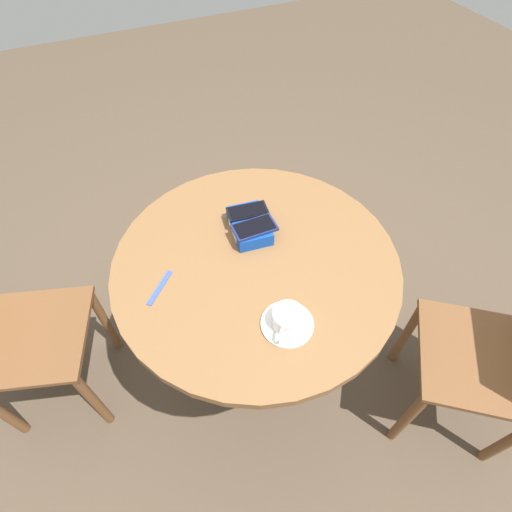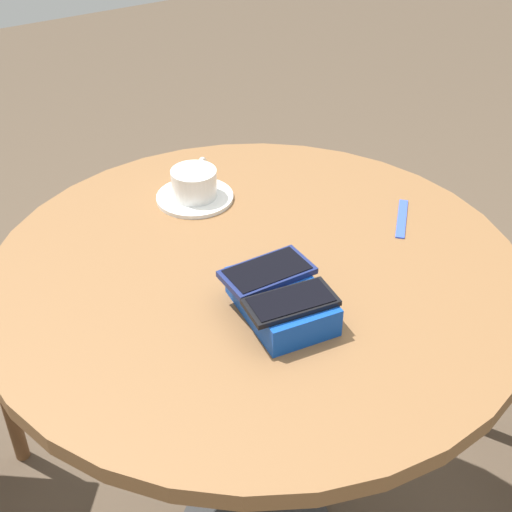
{
  "view_description": "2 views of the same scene",
  "coord_description": "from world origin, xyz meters",
  "px_view_note": "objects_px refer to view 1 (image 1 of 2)",
  "views": [
    {
      "loc": [
        0.72,
        -0.32,
        1.77
      ],
      "look_at": [
        0.0,
        0.0,
        0.8
      ],
      "focal_mm": 28.0,
      "sensor_mm": 36.0,
      "label": 1
    },
    {
      "loc": [
        -0.82,
        0.51,
        1.5
      ],
      "look_at": [
        0.0,
        0.0,
        0.8
      ],
      "focal_mm": 50.0,
      "sensor_mm": 36.0,
      "label": 2
    }
  ],
  "objects_px": {
    "phone_navy": "(254,228)",
    "coffee_cup": "(288,319)",
    "round_table": "(256,282)",
    "chair_near_window": "(16,339)",
    "phone_box": "(249,226)",
    "saucer": "(287,324)",
    "lanyard_strap": "(160,287)",
    "phone_black": "(247,211)",
    "chair_far_side": "(503,359)"
  },
  "relations": [
    {
      "from": "phone_navy",
      "to": "lanyard_strap",
      "type": "xyz_separation_m",
      "value": [
        0.07,
        -0.34,
        -0.05
      ]
    },
    {
      "from": "phone_black",
      "to": "chair_far_side",
      "type": "bearing_deg",
      "value": 43.77
    },
    {
      "from": "phone_navy",
      "to": "chair_far_side",
      "type": "distance_m",
      "value": 0.97
    },
    {
      "from": "phone_box",
      "to": "coffee_cup",
      "type": "height_order",
      "value": "coffee_cup"
    },
    {
      "from": "saucer",
      "to": "chair_far_side",
      "type": "xyz_separation_m",
      "value": [
        0.28,
        0.71,
        -0.3
      ]
    },
    {
      "from": "phone_black",
      "to": "phone_navy",
      "type": "bearing_deg",
      "value": -6.62
    },
    {
      "from": "phone_black",
      "to": "chair_near_window",
      "type": "bearing_deg",
      "value": -96.4
    },
    {
      "from": "phone_black",
      "to": "lanyard_strap",
      "type": "height_order",
      "value": "phone_black"
    },
    {
      "from": "phone_box",
      "to": "lanyard_strap",
      "type": "relative_size",
      "value": 1.4
    },
    {
      "from": "saucer",
      "to": "chair_near_window",
      "type": "distance_m",
      "value": 1.03
    },
    {
      "from": "phone_box",
      "to": "chair_near_window",
      "type": "distance_m",
      "value": 0.95
    },
    {
      "from": "phone_box",
      "to": "lanyard_strap",
      "type": "height_order",
      "value": "phone_box"
    },
    {
      "from": "chair_near_window",
      "to": "saucer",
      "type": "bearing_deg",
      "value": 58.42
    },
    {
      "from": "phone_black",
      "to": "chair_near_window",
      "type": "distance_m",
      "value": 0.97
    },
    {
      "from": "phone_navy",
      "to": "chair_near_window",
      "type": "height_order",
      "value": "phone_navy"
    },
    {
      "from": "phone_box",
      "to": "chair_far_side",
      "type": "height_order",
      "value": "chair_far_side"
    },
    {
      "from": "phone_box",
      "to": "phone_navy",
      "type": "height_order",
      "value": "phone_navy"
    },
    {
      "from": "phone_navy",
      "to": "saucer",
      "type": "height_order",
      "value": "phone_navy"
    },
    {
      "from": "round_table",
      "to": "saucer",
      "type": "distance_m",
      "value": 0.28
    },
    {
      "from": "lanyard_strap",
      "to": "chair_near_window",
      "type": "height_order",
      "value": "chair_near_window"
    },
    {
      "from": "phone_box",
      "to": "phone_navy",
      "type": "distance_m",
      "value": 0.05
    },
    {
      "from": "round_table",
      "to": "phone_box",
      "type": "bearing_deg",
      "value": 165.97
    },
    {
      "from": "phone_navy",
      "to": "coffee_cup",
      "type": "relative_size",
      "value": 1.38
    },
    {
      "from": "chair_far_side",
      "to": "phone_box",
      "type": "bearing_deg",
      "value": -134.12
    },
    {
      "from": "round_table",
      "to": "phone_black",
      "type": "relative_size",
      "value": 6.43
    },
    {
      "from": "round_table",
      "to": "lanyard_strap",
      "type": "relative_size",
      "value": 6.93
    },
    {
      "from": "phone_navy",
      "to": "phone_black",
      "type": "bearing_deg",
      "value": 173.38
    },
    {
      "from": "round_table",
      "to": "phone_box",
      "type": "relative_size",
      "value": 4.96
    },
    {
      "from": "coffee_cup",
      "to": "lanyard_strap",
      "type": "xyz_separation_m",
      "value": [
        -0.27,
        -0.29,
        -0.03
      ]
    },
    {
      "from": "saucer",
      "to": "coffee_cup",
      "type": "relative_size",
      "value": 1.47
    },
    {
      "from": "saucer",
      "to": "chair_far_side",
      "type": "height_order",
      "value": "chair_far_side"
    },
    {
      "from": "phone_black",
      "to": "saucer",
      "type": "relative_size",
      "value": 0.95
    },
    {
      "from": "round_table",
      "to": "phone_black",
      "type": "bearing_deg",
      "value": 165.79
    },
    {
      "from": "coffee_cup",
      "to": "chair_near_window",
      "type": "relative_size",
      "value": 0.12
    },
    {
      "from": "phone_black",
      "to": "phone_box",
      "type": "bearing_deg",
      "value": -14.79
    },
    {
      "from": "phone_black",
      "to": "lanyard_strap",
      "type": "relative_size",
      "value": 1.08
    },
    {
      "from": "phone_box",
      "to": "lanyard_strap",
      "type": "bearing_deg",
      "value": -72.65
    },
    {
      "from": "round_table",
      "to": "chair_near_window",
      "type": "bearing_deg",
      "value": -107.3
    },
    {
      "from": "round_table",
      "to": "lanyard_strap",
      "type": "xyz_separation_m",
      "value": [
        -0.02,
        -0.31,
        0.12
      ]
    },
    {
      "from": "round_table",
      "to": "phone_box",
      "type": "xyz_separation_m",
      "value": [
        -0.12,
        0.03,
        0.15
      ]
    },
    {
      "from": "phone_box",
      "to": "saucer",
      "type": "bearing_deg",
      "value": -6.95
    },
    {
      "from": "phone_black",
      "to": "chair_far_side",
      "type": "height_order",
      "value": "chair_far_side"
    },
    {
      "from": "saucer",
      "to": "coffee_cup",
      "type": "height_order",
      "value": "coffee_cup"
    },
    {
      "from": "phone_box",
      "to": "saucer",
      "type": "relative_size",
      "value": 1.23
    },
    {
      "from": "round_table",
      "to": "phone_box",
      "type": "height_order",
      "value": "phone_box"
    },
    {
      "from": "saucer",
      "to": "lanyard_strap",
      "type": "distance_m",
      "value": 0.39
    },
    {
      "from": "chair_far_side",
      "to": "phone_navy",
      "type": "bearing_deg",
      "value": -132.35
    },
    {
      "from": "phone_black",
      "to": "phone_navy",
      "type": "distance_m",
      "value": 0.08
    },
    {
      "from": "phone_black",
      "to": "saucer",
      "type": "height_order",
      "value": "phone_black"
    },
    {
      "from": "phone_navy",
      "to": "coffee_cup",
      "type": "xyz_separation_m",
      "value": [
        0.33,
        -0.05,
        -0.02
      ]
    }
  ]
}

